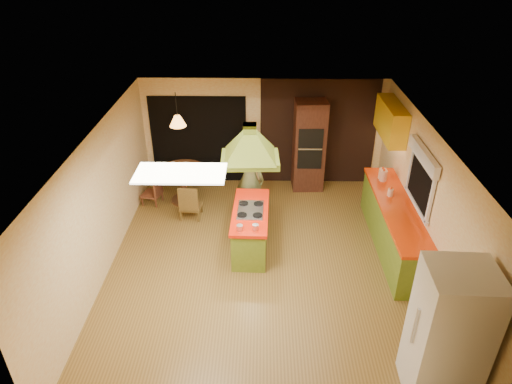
{
  "coord_description": "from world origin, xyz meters",
  "views": [
    {
      "loc": [
        -0.01,
        -6.53,
        5.27
      ],
      "look_at": [
        -0.13,
        0.65,
        1.15
      ],
      "focal_mm": 32.0,
      "sensor_mm": 36.0,
      "label": 1
    }
  ],
  "objects_px": {
    "man": "(250,179)",
    "wall_oven": "(309,146)",
    "kitchen_island": "(251,228)",
    "canister_large": "(383,176)",
    "refrigerator": "(448,335)",
    "dining_table": "(183,179)"
  },
  "relations": [
    {
      "from": "kitchen_island",
      "to": "man",
      "type": "distance_m",
      "value": 1.24
    },
    {
      "from": "kitchen_island",
      "to": "wall_oven",
      "type": "relative_size",
      "value": 0.78
    },
    {
      "from": "dining_table",
      "to": "canister_large",
      "type": "xyz_separation_m",
      "value": [
        4.16,
        -0.68,
        0.48
      ]
    },
    {
      "from": "wall_oven",
      "to": "canister_large",
      "type": "xyz_separation_m",
      "value": [
        1.37,
        -1.39,
        -0.02
      ]
    },
    {
      "from": "man",
      "to": "dining_table",
      "type": "bearing_deg",
      "value": 3.24
    },
    {
      "from": "man",
      "to": "wall_oven",
      "type": "bearing_deg",
      "value": -113.72
    },
    {
      "from": "refrigerator",
      "to": "wall_oven",
      "type": "bearing_deg",
      "value": 105.01
    },
    {
      "from": "wall_oven",
      "to": "dining_table",
      "type": "relative_size",
      "value": 2.01
    },
    {
      "from": "man",
      "to": "refrigerator",
      "type": "relative_size",
      "value": 0.87
    },
    {
      "from": "kitchen_island",
      "to": "refrigerator",
      "type": "xyz_separation_m",
      "value": [
        2.49,
        -3.09,
        0.57
      ]
    },
    {
      "from": "dining_table",
      "to": "refrigerator",
      "type": "bearing_deg",
      "value": -49.91
    },
    {
      "from": "refrigerator",
      "to": "wall_oven",
      "type": "height_order",
      "value": "wall_oven"
    },
    {
      "from": "man",
      "to": "refrigerator",
      "type": "height_order",
      "value": "refrigerator"
    },
    {
      "from": "kitchen_island",
      "to": "refrigerator",
      "type": "bearing_deg",
      "value": -49.4
    },
    {
      "from": "kitchen_island",
      "to": "man",
      "type": "bearing_deg",
      "value": 94.13
    },
    {
      "from": "man",
      "to": "kitchen_island",
      "type": "bearing_deg",
      "value": 115.41
    },
    {
      "from": "wall_oven",
      "to": "dining_table",
      "type": "xyz_separation_m",
      "value": [
        -2.79,
        -0.71,
        -0.5
      ]
    },
    {
      "from": "kitchen_island",
      "to": "wall_oven",
      "type": "bearing_deg",
      "value": 63.92
    },
    {
      "from": "refrigerator",
      "to": "canister_large",
      "type": "xyz_separation_m",
      "value": [
        0.13,
        4.1,
        0.05
      ]
    },
    {
      "from": "wall_oven",
      "to": "canister_large",
      "type": "distance_m",
      "value": 1.95
    },
    {
      "from": "kitchen_island",
      "to": "dining_table",
      "type": "relative_size",
      "value": 1.57
    },
    {
      "from": "man",
      "to": "wall_oven",
      "type": "height_order",
      "value": "wall_oven"
    }
  ]
}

